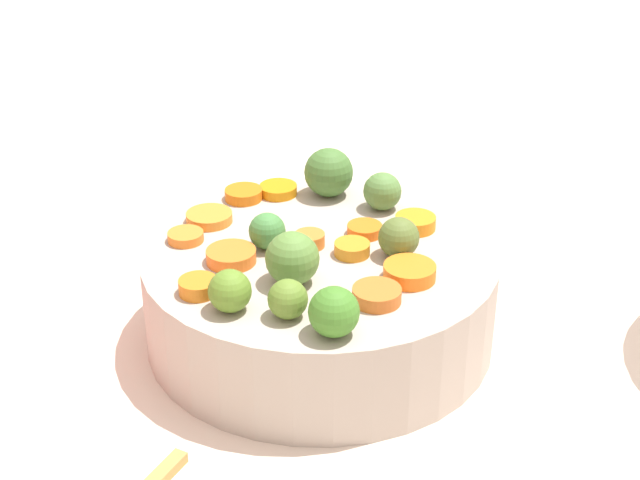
% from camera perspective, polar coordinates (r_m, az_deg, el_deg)
% --- Properties ---
extents(tabletop, '(2.40, 2.40, 0.02)m').
position_cam_1_polar(tabletop, '(0.82, 0.79, -5.69)').
color(tabletop, beige).
rests_on(tabletop, ground).
extents(serving_bowl_carrots, '(0.28, 0.28, 0.08)m').
position_cam_1_polar(serving_bowl_carrots, '(0.78, -0.00, -3.23)').
color(serving_bowl_carrots, '#B5A79A').
rests_on(serving_bowl_carrots, tabletop).
extents(carrot_slice_0, '(0.04, 0.04, 0.01)m').
position_cam_1_polar(carrot_slice_0, '(0.71, -7.22, -2.75)').
color(carrot_slice_0, orange).
rests_on(carrot_slice_0, serving_bowl_carrots).
extents(carrot_slice_1, '(0.05, 0.05, 0.01)m').
position_cam_1_polar(carrot_slice_1, '(0.84, -4.55, 2.72)').
color(carrot_slice_1, orange).
rests_on(carrot_slice_1, serving_bowl_carrots).
extents(carrot_slice_2, '(0.04, 0.04, 0.01)m').
position_cam_1_polar(carrot_slice_2, '(0.75, -5.28, -0.95)').
color(carrot_slice_2, orange).
rests_on(carrot_slice_2, serving_bowl_carrots).
extents(carrot_slice_3, '(0.04, 0.04, 0.01)m').
position_cam_1_polar(carrot_slice_3, '(0.78, -7.96, 0.20)').
color(carrot_slice_3, orange).
rests_on(carrot_slice_3, serving_bowl_carrots).
extents(carrot_slice_4, '(0.04, 0.04, 0.01)m').
position_cam_1_polar(carrot_slice_4, '(0.80, 5.66, 1.04)').
color(carrot_slice_4, orange).
rests_on(carrot_slice_4, serving_bowl_carrots).
extents(carrot_slice_5, '(0.04, 0.04, 0.01)m').
position_cam_1_polar(carrot_slice_5, '(0.85, -2.49, 2.99)').
color(carrot_slice_5, orange).
rests_on(carrot_slice_5, serving_bowl_carrots).
extents(carrot_slice_6, '(0.03, 0.03, 0.01)m').
position_cam_1_polar(carrot_slice_6, '(0.77, -0.68, 0.15)').
color(carrot_slice_6, orange).
rests_on(carrot_slice_6, serving_bowl_carrots).
extents(carrot_slice_7, '(0.04, 0.04, 0.01)m').
position_cam_1_polar(carrot_slice_7, '(0.75, 1.91, -0.52)').
color(carrot_slice_7, orange).
rests_on(carrot_slice_7, serving_bowl_carrots).
extents(carrot_slice_8, '(0.05, 0.05, 0.01)m').
position_cam_1_polar(carrot_slice_8, '(0.81, -6.58, 1.34)').
color(carrot_slice_8, orange).
rests_on(carrot_slice_8, serving_bowl_carrots).
extents(carrot_slice_9, '(0.06, 0.06, 0.01)m').
position_cam_1_polar(carrot_slice_9, '(0.72, 5.32, -1.91)').
color(carrot_slice_9, orange).
rests_on(carrot_slice_9, serving_bowl_carrots).
extents(carrot_slice_10, '(0.04, 0.04, 0.01)m').
position_cam_1_polar(carrot_slice_10, '(0.78, 2.66, 0.61)').
color(carrot_slice_10, orange).
rests_on(carrot_slice_10, serving_bowl_carrots).
extents(carrot_slice_11, '(0.05, 0.05, 0.01)m').
position_cam_1_polar(carrot_slice_11, '(0.69, 3.38, -3.27)').
color(carrot_slice_11, orange).
rests_on(carrot_slice_11, serving_bowl_carrots).
extents(brussels_sprout_0, '(0.03, 0.03, 0.03)m').
position_cam_1_polar(brussels_sprout_0, '(0.76, -3.15, 0.53)').
color(brussels_sprout_0, '#448540').
rests_on(brussels_sprout_0, serving_bowl_carrots).
extents(brussels_sprout_1, '(0.03, 0.03, 0.03)m').
position_cam_1_polar(brussels_sprout_1, '(0.67, -1.92, -3.52)').
color(brussels_sprout_1, olive).
rests_on(brussels_sprout_1, serving_bowl_carrots).
extents(brussels_sprout_2, '(0.03, 0.03, 0.03)m').
position_cam_1_polar(brussels_sprout_2, '(0.82, 3.72, 2.90)').
color(brussels_sprout_2, '#55823F').
rests_on(brussels_sprout_2, serving_bowl_carrots).
extents(brussels_sprout_3, '(0.03, 0.03, 0.03)m').
position_cam_1_polar(brussels_sprout_3, '(0.68, -5.36, -3.02)').
color(brussels_sprout_3, olive).
rests_on(brussels_sprout_3, serving_bowl_carrots).
extents(brussels_sprout_4, '(0.04, 0.04, 0.04)m').
position_cam_1_polar(brussels_sprout_4, '(0.65, 0.83, -4.28)').
color(brussels_sprout_4, '#438129').
rests_on(brussels_sprout_4, serving_bowl_carrots).
extents(brussels_sprout_5, '(0.04, 0.04, 0.04)m').
position_cam_1_polar(brussels_sprout_5, '(0.84, 0.52, 4.02)').
color(brussels_sprout_5, '#457433').
rests_on(brussels_sprout_5, serving_bowl_carrots).
extents(brussels_sprout_6, '(0.03, 0.03, 0.03)m').
position_cam_1_polar(brussels_sprout_6, '(0.75, 4.69, 0.15)').
color(brussels_sprout_6, '#596E30').
rests_on(brussels_sprout_6, serving_bowl_carrots).
extents(brussels_sprout_7, '(0.04, 0.04, 0.04)m').
position_cam_1_polar(brussels_sprout_7, '(0.71, -1.65, -1.09)').
color(brussels_sprout_7, '#5A873B').
rests_on(brussels_sprout_7, serving_bowl_carrots).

